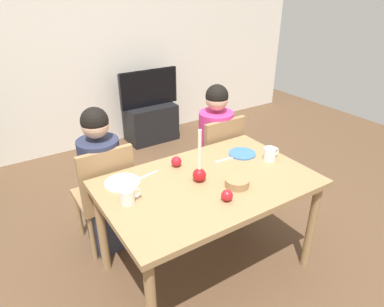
{
  "coord_description": "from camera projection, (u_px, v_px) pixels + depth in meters",
  "views": [
    {
      "loc": [
        -1.14,
        -1.57,
        1.94
      ],
      "look_at": [
        0.0,
        0.2,
        0.87
      ],
      "focal_mm": 32.05,
      "sensor_mm": 36.0,
      "label": 1
    }
  ],
  "objects": [
    {
      "name": "ground_plane",
      "position": [
        206.0,
        265.0,
        2.61
      ],
      "size": [
        7.68,
        7.68,
        0.0
      ],
      "primitive_type": "plane",
      "color": "brown"
    },
    {
      "name": "back_wall",
      "position": [
        80.0,
        41.0,
        3.96
      ],
      "size": [
        6.4,
        0.1,
        2.6
      ],
      "primitive_type": "cube",
      "color": "silver",
      "rests_on": "ground"
    },
    {
      "name": "dining_table",
      "position": [
        208.0,
        192.0,
        2.3
      ],
      "size": [
        1.4,
        0.9,
        0.75
      ],
      "color": "#99754C",
      "rests_on": "ground"
    },
    {
      "name": "chair_left",
      "position": [
        106.0,
        192.0,
        2.58
      ],
      "size": [
        0.4,
        0.4,
        0.9
      ],
      "color": "#99754C",
      "rests_on": "ground"
    },
    {
      "name": "chair_right",
      "position": [
        217.0,
        157.0,
        3.09
      ],
      "size": [
        0.4,
        0.4,
        0.9
      ],
      "color": "#99754C",
      "rests_on": "ground"
    },
    {
      "name": "person_left_child",
      "position": [
        103.0,
        184.0,
        2.58
      ],
      "size": [
        0.3,
        0.3,
        1.17
      ],
      "color": "#33384C",
      "rests_on": "ground"
    },
    {
      "name": "person_right_child",
      "position": [
        215.0,
        150.0,
        3.08
      ],
      "size": [
        0.3,
        0.3,
        1.17
      ],
      "color": "#33384C",
      "rests_on": "ground"
    },
    {
      "name": "tv_stand",
      "position": [
        151.0,
        123.0,
        4.56
      ],
      "size": [
        0.64,
        0.4,
        0.48
      ],
      "primitive_type": "cube",
      "color": "black",
      "rests_on": "ground"
    },
    {
      "name": "tv",
      "position": [
        149.0,
        88.0,
        4.35
      ],
      "size": [
        0.79,
        0.05,
        0.46
      ],
      "color": "black",
      "rests_on": "tv_stand"
    },
    {
      "name": "candle_centerpiece",
      "position": [
        199.0,
        171.0,
        2.24
      ],
      "size": [
        0.09,
        0.09,
        0.37
      ],
      "color": "red",
      "rests_on": "dining_table"
    },
    {
      "name": "plate_left",
      "position": [
        122.0,
        183.0,
        2.24
      ],
      "size": [
        0.23,
        0.23,
        0.01
      ],
      "primitive_type": "cylinder",
      "color": "white",
      "rests_on": "dining_table"
    },
    {
      "name": "plate_right",
      "position": [
        242.0,
        154.0,
        2.61
      ],
      "size": [
        0.21,
        0.21,
        0.01
      ],
      "primitive_type": "cylinder",
      "color": "teal",
      "rests_on": "dining_table"
    },
    {
      "name": "mug_left",
      "position": [
        128.0,
        196.0,
        2.03
      ],
      "size": [
        0.13,
        0.09,
        0.09
      ],
      "color": "silver",
      "rests_on": "dining_table"
    },
    {
      "name": "mug_right",
      "position": [
        270.0,
        154.0,
        2.51
      ],
      "size": [
        0.13,
        0.09,
        0.1
      ],
      "color": "white",
      "rests_on": "dining_table"
    },
    {
      "name": "fork_left",
      "position": [
        147.0,
        175.0,
        2.32
      ],
      "size": [
        0.18,
        0.05,
        0.01
      ],
      "primitive_type": "cube",
      "rotation": [
        0.0,
        0.0,
        0.2
      ],
      "color": "silver",
      "rests_on": "dining_table"
    },
    {
      "name": "fork_right",
      "position": [
        225.0,
        160.0,
        2.53
      ],
      "size": [
        0.18,
        0.03,
        0.01
      ],
      "primitive_type": "cube",
      "rotation": [
        0.0,
        0.0,
        -0.07
      ],
      "color": "silver",
      "rests_on": "dining_table"
    },
    {
      "name": "bowl_walnuts",
      "position": [
        237.0,
        183.0,
        2.2
      ],
      "size": [
        0.16,
        0.16,
        0.05
      ],
      "primitive_type": "cylinder",
      "color": "#99754C",
      "rests_on": "dining_table"
    },
    {
      "name": "apple_near_candle",
      "position": [
        176.0,
        162.0,
        2.43
      ],
      "size": [
        0.07,
        0.07,
        0.07
      ],
      "primitive_type": "sphere",
      "color": "#B01923",
      "rests_on": "dining_table"
    },
    {
      "name": "apple_by_left_plate",
      "position": [
        227.0,
        195.0,
        2.05
      ],
      "size": [
        0.07,
        0.07,
        0.07
      ],
      "primitive_type": "sphere",
      "color": "#B21922",
      "rests_on": "dining_table"
    }
  ]
}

